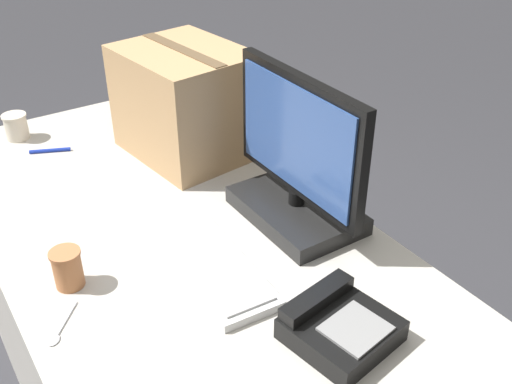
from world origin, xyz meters
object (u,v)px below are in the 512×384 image
desk_phone (339,326)px  paper_cup_right (68,268)px  monitor (297,170)px  keyboard (211,264)px  pen_marker (50,150)px  paper_cup_left (16,127)px  cardboard_box (186,102)px  spoon (59,331)px

desk_phone → paper_cup_right: (-0.47, -0.42, 0.02)m
monitor → keyboard: bearing=-78.2°
pen_marker → keyboard: bearing=-56.1°
paper_cup_right → monitor: bearing=83.9°
paper_cup_left → paper_cup_right: paper_cup_right is taller
paper_cup_left → cardboard_box: 0.61m
keyboard → pen_marker: bearing=-166.3°
paper_cup_right → pen_marker: (-0.68, 0.16, -0.04)m
keyboard → paper_cup_right: size_ratio=4.49×
keyboard → paper_cup_left: bearing=-164.5°
paper_cup_right → cardboard_box: 0.71m
desk_phone → spoon: 0.59m
paper_cup_left → pen_marker: (0.16, 0.06, -0.04)m
paper_cup_left → paper_cup_right: bearing=-6.8°
desk_phone → cardboard_box: size_ratio=0.53×
monitor → paper_cup_right: size_ratio=5.04×
monitor → spoon: 0.70m
spoon → cardboard_box: cardboard_box is taller
keyboard → cardboard_box: size_ratio=1.00×
paper_cup_left → spoon: size_ratio=0.79×
keyboard → desk_phone: bearing=21.4°
paper_cup_right → cardboard_box: cardboard_box is taller
paper_cup_left → spoon: bearing=-10.0°
desk_phone → pen_marker: desk_phone is taller
monitor → spoon: bearing=-84.2°
monitor → cardboard_box: size_ratio=1.12×
spoon → pen_marker: bearing=-154.2°
monitor → paper_cup_right: bearing=-96.1°
paper_cup_right → cardboard_box: (-0.44, 0.55, 0.12)m
monitor → paper_cup_left: monitor is taller
paper_cup_left → paper_cup_right: 0.84m
keyboard → paper_cup_right: bearing=-109.3°
keyboard → pen_marker: keyboard is taller
monitor → pen_marker: monitor is taller
monitor → paper_cup_right: 0.62m
monitor → paper_cup_left: 1.04m
pen_marker → cardboard_box: bearing=-7.7°
desk_phone → spoon: (-0.34, -0.49, -0.03)m
spoon → cardboard_box: (-0.58, 0.62, 0.17)m
paper_cup_right → spoon: size_ratio=0.86×
paper_cup_right → pen_marker: 0.70m
keyboard → desk_phone: desk_phone is taller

